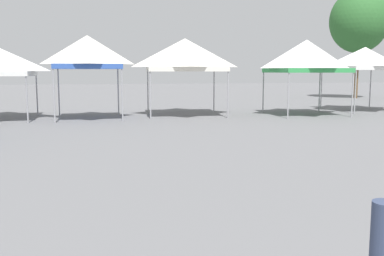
{
  "coord_description": "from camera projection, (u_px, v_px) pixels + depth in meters",
  "views": [
    {
      "loc": [
        -0.95,
        -0.16,
        2.02
      ],
      "look_at": [
        0.19,
        5.21,
        1.3
      ],
      "focal_mm": 40.93,
      "sensor_mm": 36.0,
      "label": 1
    }
  ],
  "objects": [
    {
      "name": "canopy_tent_left_of_center",
      "position": [
        365.0,
        59.0,
        22.32
      ],
      "size": [
        3.32,
        3.32,
        3.23
      ],
      "color": "#9E9EA3",
      "rests_on": "ground"
    },
    {
      "name": "canopy_tent_center",
      "position": [
        306.0,
        56.0,
        20.08
      ],
      "size": [
        3.18,
        3.18,
        3.44
      ],
      "color": "#9E9EA3",
      "rests_on": "ground"
    },
    {
      "name": "canopy_tent_behind_center",
      "position": [
        88.0,
        52.0,
        18.25
      ],
      "size": [
        2.8,
        2.8,
        3.5
      ],
      "color": "#9E9EA3",
      "rests_on": "ground"
    },
    {
      "name": "tree_behind_tents_left",
      "position": [
        359.0,
        21.0,
        32.05
      ],
      "size": [
        4.23,
        4.23,
        8.0
      ],
      "color": "brown",
      "rests_on": "ground"
    },
    {
      "name": "canopy_tent_behind_left",
      "position": [
        185.0,
        55.0,
        19.93
      ],
      "size": [
        3.74,
        3.74,
        3.49
      ],
      "color": "#9E9EA3",
      "rests_on": "ground"
    }
  ]
}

